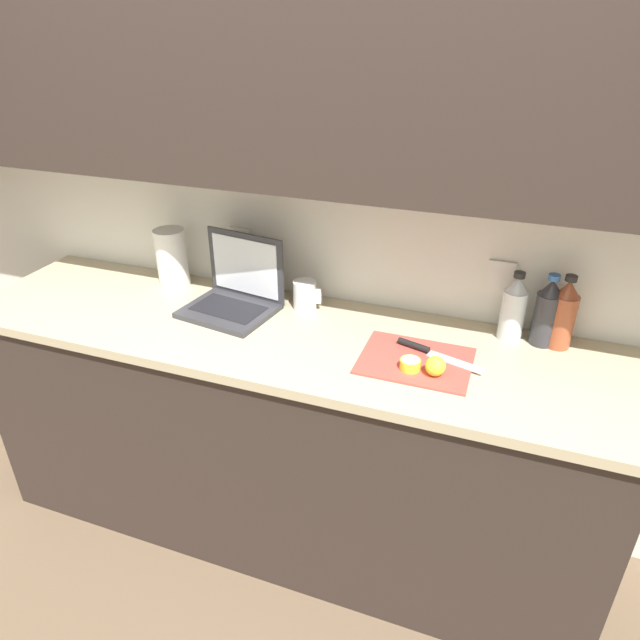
# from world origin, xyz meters

# --- Properties ---
(ground_plane) EXTENTS (12.00, 12.00, 0.00)m
(ground_plane) POSITION_xyz_m (0.00, 0.00, 0.00)
(ground_plane) COLOR brown
(ground_plane) RESTS_ON ground
(wall_back) EXTENTS (5.20, 0.38, 2.60)m
(wall_back) POSITION_xyz_m (0.00, 0.24, 1.56)
(wall_back) COLOR white
(wall_back) RESTS_ON ground_plane
(counter_unit) EXTENTS (2.38, 0.62, 0.94)m
(counter_unit) POSITION_xyz_m (-0.02, 0.00, 0.48)
(counter_unit) COLOR #332823
(counter_unit) RESTS_ON ground_plane
(laptop) EXTENTS (0.35, 0.30, 0.27)m
(laptop) POSITION_xyz_m (-0.22, 0.11, 1.00)
(laptop) COLOR #333338
(laptop) RESTS_ON counter_unit
(cutting_board) EXTENTS (0.35, 0.27, 0.01)m
(cutting_board) POSITION_xyz_m (0.48, -0.03, 0.94)
(cutting_board) COLOR #D1473D
(cutting_board) RESTS_ON counter_unit
(knife) EXTENTS (0.29, 0.11, 0.02)m
(knife) POSITION_xyz_m (0.50, 0.02, 0.96)
(knife) COLOR silver
(knife) RESTS_ON cutting_board
(lemon_half_cut) EXTENTS (0.06, 0.06, 0.03)m
(lemon_half_cut) POSITION_xyz_m (0.48, -0.09, 0.96)
(lemon_half_cut) COLOR yellow
(lemon_half_cut) RESTS_ON cutting_board
(lemon_whole_beside) EXTENTS (0.06, 0.06, 0.06)m
(lemon_whole_beside) POSITION_xyz_m (0.55, -0.10, 0.98)
(lemon_whole_beside) COLOR yellow
(lemon_whole_beside) RESTS_ON cutting_board
(bottle_green_soda) EXTENTS (0.08, 0.08, 0.24)m
(bottle_green_soda) POSITION_xyz_m (0.75, 0.23, 1.05)
(bottle_green_soda) COLOR silver
(bottle_green_soda) RESTS_ON counter_unit
(bottle_oil_tall) EXTENTS (0.08, 0.08, 0.25)m
(bottle_oil_tall) POSITION_xyz_m (0.85, 0.23, 1.05)
(bottle_oil_tall) COLOR #333338
(bottle_oil_tall) RESTS_ON counter_unit
(bottle_water_clear) EXTENTS (0.08, 0.08, 0.25)m
(bottle_water_clear) POSITION_xyz_m (0.90, 0.23, 1.05)
(bottle_water_clear) COLOR #A34C2D
(bottle_water_clear) RESTS_ON counter_unit
(measuring_cup) EXTENTS (0.11, 0.09, 0.11)m
(measuring_cup) POSITION_xyz_m (0.02, 0.19, 0.99)
(measuring_cup) COLOR silver
(measuring_cup) RESTS_ON counter_unit
(paper_towel_roll) EXTENTS (0.12, 0.12, 0.23)m
(paper_towel_roll) POSITION_xyz_m (-0.55, 0.21, 1.05)
(paper_towel_roll) COLOR white
(paper_towel_roll) RESTS_ON counter_unit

